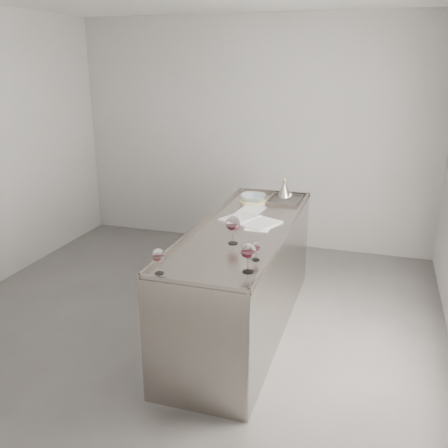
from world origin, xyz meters
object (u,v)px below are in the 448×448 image
(wine_glass_left, at_px, (158,256))
(ceramic_bowl, at_px, (253,197))
(counter, at_px, (243,278))
(wine_funnel, at_px, (284,191))
(wine_glass_right, at_px, (248,251))
(wine_glass_small, at_px, (256,247))
(notebook, at_px, (250,221))
(wine_glass_middle, at_px, (233,224))

(wine_glass_left, bearing_deg, ceramic_bowl, 85.18)
(counter, relative_size, wine_funnel, 11.34)
(counter, height_order, wine_glass_right, wine_glass_right)
(wine_glass_small, relative_size, ceramic_bowl, 0.56)
(counter, bearing_deg, wine_glass_right, -72.69)
(wine_glass_right, relative_size, notebook, 0.37)
(wine_glass_middle, height_order, notebook, wine_glass_middle)
(counter, bearing_deg, wine_funnel, 83.00)
(notebook, xyz_separation_m, ceramic_bowl, (-0.13, 0.60, 0.04))
(wine_glass_left, bearing_deg, counter, 75.72)
(wine_glass_middle, distance_m, wine_funnel, 1.48)
(counter, bearing_deg, ceramic_bowl, 98.72)
(counter, bearing_deg, wine_glass_middle, -86.32)
(wine_glass_small, bearing_deg, counter, 112.48)
(wine_glass_small, bearing_deg, ceramic_bowl, 105.30)
(wine_glass_right, bearing_deg, ceramic_bowl, 103.37)
(wine_glass_middle, distance_m, notebook, 0.59)
(counter, relative_size, notebook, 4.31)
(wine_glass_small, xyz_separation_m, wine_funnel, (-0.14, 1.74, -0.03))
(wine_glass_middle, bearing_deg, counter, 93.68)
(wine_glass_right, xyz_separation_m, wine_glass_small, (0.00, 0.22, -0.05))
(counter, xyz_separation_m, wine_glass_middle, (0.03, -0.39, 0.62))
(wine_glass_small, xyz_separation_m, notebook, (-0.26, 0.84, -0.09))
(counter, bearing_deg, notebook, 85.73)
(ceramic_bowl, bearing_deg, wine_glass_middle, -82.96)
(wine_glass_left, distance_m, wine_glass_small, 0.69)
(notebook, distance_m, ceramic_bowl, 0.62)
(wine_funnel, bearing_deg, wine_glass_right, -85.85)
(wine_glass_right, distance_m, ceramic_bowl, 1.70)
(wine_glass_left, xyz_separation_m, wine_glass_small, (0.55, 0.42, -0.03))
(wine_funnel, bearing_deg, counter, -97.00)
(wine_glass_left, relative_size, wine_glass_small, 1.27)
(wine_glass_small, height_order, ceramic_bowl, wine_glass_small)
(ceramic_bowl, relative_size, wine_funnel, 1.14)
(counter, distance_m, ceramic_bowl, 0.94)
(wine_glass_right, bearing_deg, counter, 107.31)
(wine_glass_right, distance_m, notebook, 1.10)
(ceramic_bowl, bearing_deg, wine_funnel, 50.52)
(wine_glass_right, bearing_deg, wine_funnel, 94.15)
(wine_glass_middle, height_order, wine_glass_right, wine_glass_middle)
(wine_glass_left, height_order, wine_glass_small, wine_glass_left)
(wine_glass_middle, xyz_separation_m, notebook, (-0.01, 0.57, -0.15))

